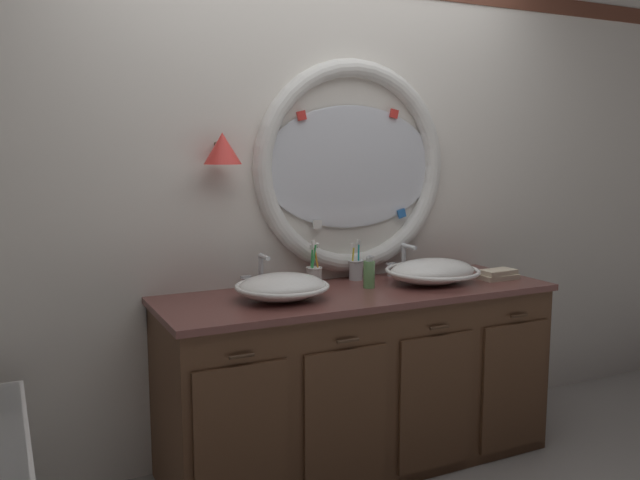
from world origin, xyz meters
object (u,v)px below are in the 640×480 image
object	(u,v)px
sink_basin_left	(282,287)
toothbrush_holder_right	(356,269)
folded_hand_towel	(498,275)
sink_basin_right	(432,271)
toothbrush_holder_left	(314,274)
soap_dispenser	(369,273)

from	to	relation	value
sink_basin_left	toothbrush_holder_right	distance (m)	0.57
sink_basin_left	folded_hand_towel	distance (m)	1.17
sink_basin_right	folded_hand_towel	size ratio (longest dim) A/B	2.36
toothbrush_holder_left	toothbrush_holder_right	world-z (taller)	toothbrush_holder_left
toothbrush_holder_right	soap_dispenser	bearing A→B (deg)	-100.82
sink_basin_right	folded_hand_towel	distance (m)	0.37
sink_basin_left	toothbrush_holder_right	world-z (taller)	toothbrush_holder_right
sink_basin_left	sink_basin_right	world-z (taller)	sink_basin_right
sink_basin_right	toothbrush_holder_right	xyz separation A→B (m)	(-0.29, 0.25, -0.00)
sink_basin_left	sink_basin_right	distance (m)	0.80
sink_basin_left	sink_basin_right	size ratio (longest dim) A/B	0.90
sink_basin_right	folded_hand_towel	bearing A→B (deg)	-8.85
sink_basin_right	folded_hand_towel	xyz separation A→B (m)	(0.37, -0.06, -0.04)
toothbrush_holder_left	soap_dispenser	world-z (taller)	toothbrush_holder_left
toothbrush_holder_left	sink_basin_left	bearing A→B (deg)	-139.87
folded_hand_towel	toothbrush_holder_right	bearing A→B (deg)	155.05
toothbrush_holder_left	toothbrush_holder_right	bearing A→B (deg)	6.61
sink_basin_right	toothbrush_holder_right	world-z (taller)	toothbrush_holder_right
toothbrush_holder_right	folded_hand_towel	bearing A→B (deg)	-24.95
sink_basin_right	soap_dispenser	distance (m)	0.33
toothbrush_holder_right	folded_hand_towel	xyz separation A→B (m)	(0.66, -0.31, -0.03)
folded_hand_towel	soap_dispenser	bearing A→B (deg)	171.00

